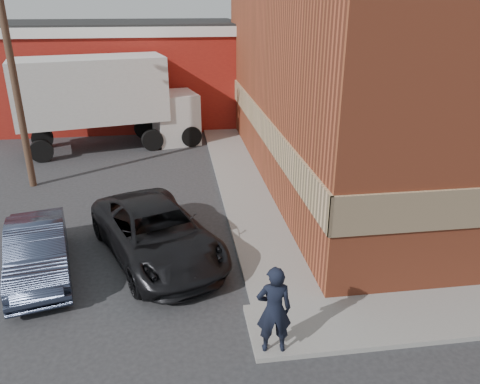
{
  "coord_description": "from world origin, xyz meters",
  "views": [
    {
      "loc": [
        -1.86,
        -9.04,
        6.79
      ],
      "look_at": [
        -0.12,
        3.17,
        1.69
      ],
      "focal_mm": 35.0,
      "sensor_mm": 36.0,
      "label": 1
    }
  ],
  "objects_px": {
    "warehouse": "(101,72)",
    "sedan": "(38,251)",
    "brick_building": "(433,56)",
    "man": "(274,310)",
    "suv_a": "(157,233)",
    "box_truck": "(111,97)",
    "utility_pole": "(11,61)"
  },
  "relations": [
    {
      "from": "brick_building",
      "to": "man",
      "type": "distance_m",
      "value": 14.08
    },
    {
      "from": "utility_pole",
      "to": "sedan",
      "type": "relative_size",
      "value": 2.15
    },
    {
      "from": "suv_a",
      "to": "box_truck",
      "type": "relative_size",
      "value": 0.6
    },
    {
      "from": "suv_a",
      "to": "box_truck",
      "type": "xyz_separation_m",
      "value": [
        -2.29,
        11.05,
        1.74
      ]
    },
    {
      "from": "sedan",
      "to": "box_truck",
      "type": "distance_m",
      "value": 11.69
    },
    {
      "from": "suv_a",
      "to": "utility_pole",
      "type": "bearing_deg",
      "value": 106.71
    },
    {
      "from": "suv_a",
      "to": "man",
      "type": "bearing_deg",
      "value": -82.46
    },
    {
      "from": "brick_building",
      "to": "warehouse",
      "type": "distance_m",
      "value": 18.3
    },
    {
      "from": "brick_building",
      "to": "box_truck",
      "type": "xyz_separation_m",
      "value": [
        -13.31,
        4.8,
        -2.18
      ]
    },
    {
      "from": "brick_building",
      "to": "utility_pole",
      "type": "height_order",
      "value": "brick_building"
    },
    {
      "from": "box_truck",
      "to": "utility_pole",
      "type": "bearing_deg",
      "value": -131.76
    },
    {
      "from": "suv_a",
      "to": "box_truck",
      "type": "distance_m",
      "value": 11.42
    },
    {
      "from": "warehouse",
      "to": "utility_pole",
      "type": "xyz_separation_m",
      "value": [
        -1.5,
        -11.0,
        1.93
      ]
    },
    {
      "from": "box_truck",
      "to": "suv_a",
      "type": "bearing_deg",
      "value": -90.83
    },
    {
      "from": "brick_building",
      "to": "suv_a",
      "type": "relative_size",
      "value": 3.34
    },
    {
      "from": "brick_building",
      "to": "warehouse",
      "type": "xyz_separation_m",
      "value": [
        -14.5,
        11.0,
        -1.87
      ]
    },
    {
      "from": "warehouse",
      "to": "box_truck",
      "type": "relative_size",
      "value": 1.78
    },
    {
      "from": "sedan",
      "to": "suv_a",
      "type": "relative_size",
      "value": 0.77
    },
    {
      "from": "brick_building",
      "to": "warehouse",
      "type": "height_order",
      "value": "brick_building"
    },
    {
      "from": "brick_building",
      "to": "warehouse",
      "type": "bearing_deg",
      "value": 142.8
    },
    {
      "from": "brick_building",
      "to": "box_truck",
      "type": "distance_m",
      "value": 14.32
    },
    {
      "from": "sedan",
      "to": "box_truck",
      "type": "xyz_separation_m",
      "value": [
        0.78,
        11.52,
        1.81
      ]
    },
    {
      "from": "warehouse",
      "to": "utility_pole",
      "type": "bearing_deg",
      "value": -97.77
    },
    {
      "from": "brick_building",
      "to": "man",
      "type": "bearing_deg",
      "value": -129.23
    },
    {
      "from": "warehouse",
      "to": "box_truck",
      "type": "bearing_deg",
      "value": -79.17
    },
    {
      "from": "man",
      "to": "suv_a",
      "type": "bearing_deg",
      "value": -56.21
    },
    {
      "from": "box_truck",
      "to": "man",
      "type": "bearing_deg",
      "value": -85.49
    },
    {
      "from": "warehouse",
      "to": "suv_a",
      "type": "xyz_separation_m",
      "value": [
        3.47,
        -17.25,
        -2.05
      ]
    },
    {
      "from": "utility_pole",
      "to": "sedan",
      "type": "distance_m",
      "value": 8.08
    },
    {
      "from": "man",
      "to": "box_truck",
      "type": "distance_m",
      "value": 16.11
    },
    {
      "from": "warehouse",
      "to": "sedan",
      "type": "distance_m",
      "value": 17.85
    },
    {
      "from": "man",
      "to": "suv_a",
      "type": "height_order",
      "value": "man"
    }
  ]
}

